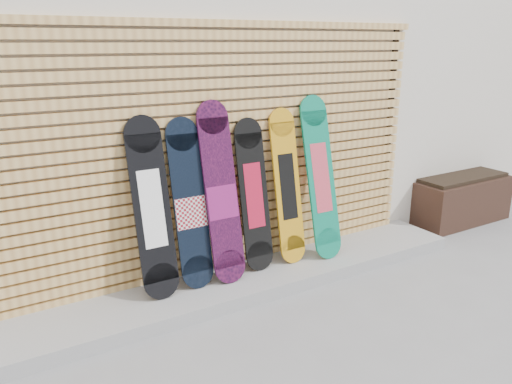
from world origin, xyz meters
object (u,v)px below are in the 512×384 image
snowboard_0 (152,209)px  snowboard_4 (287,187)px  planter_box (459,199)px  snowboard_1 (190,205)px  snowboard_2 (221,194)px  snowboard_3 (254,195)px  snowboard_5 (321,178)px

snowboard_0 → snowboard_4: 1.31m
planter_box → snowboard_4: snowboard_4 is taller
snowboard_1 → snowboard_4: (0.98, 0.00, 0.01)m
snowboard_2 → snowboard_4: bearing=2.6°
snowboard_3 → snowboard_5: 0.71m
planter_box → snowboard_5: (-2.22, -0.08, 0.60)m
snowboard_1 → snowboard_5: (1.33, -0.05, 0.06)m
snowboard_0 → snowboard_2: (0.61, -0.02, 0.03)m
planter_box → snowboard_4: (-2.57, -0.03, 0.55)m
snowboard_0 → snowboard_3: snowboard_0 is taller
snowboard_1 → snowboard_2: (0.28, -0.03, 0.06)m
snowboard_2 → snowboard_3: (0.35, 0.04, -0.08)m
snowboard_0 → snowboard_4: snowboard_0 is taller
snowboard_0 → snowboard_5: snowboard_5 is taller
snowboard_3 → snowboard_1: bearing=-178.7°
planter_box → snowboard_5: bearing=-177.9°
snowboard_0 → snowboard_3: (0.95, 0.02, -0.05)m
snowboard_3 → snowboard_4: size_ratio=0.96×
snowboard_0 → snowboard_5: (1.66, -0.04, 0.03)m
snowboard_0 → snowboard_2: bearing=-2.0°
planter_box → snowboard_5: size_ratio=0.85×
planter_box → snowboard_0: (-3.87, -0.04, 0.56)m
snowboard_1 → snowboard_5: size_ratio=0.93×
snowboard_5 → snowboard_3: bearing=175.1°
snowboard_1 → snowboard_5: bearing=-2.0°
snowboard_0 → snowboard_5: 1.66m
planter_box → snowboard_0: bearing=-179.4°
snowboard_2 → snowboard_5: 1.05m
snowboard_2 → snowboard_4: size_ratio=1.08×
snowboard_1 → snowboard_3: bearing=1.3°
snowboard_3 → snowboard_5: (0.70, -0.06, 0.08)m
snowboard_2 → planter_box: bearing=1.1°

